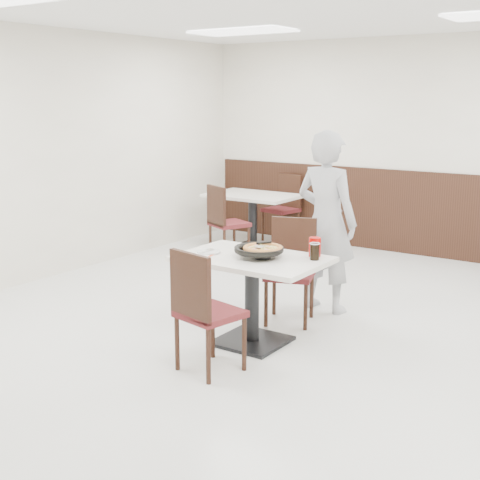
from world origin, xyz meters
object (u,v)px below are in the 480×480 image
Objects in this scene: bg_chair_left_far at (281,208)px; main_table at (252,300)px; diner_person at (326,222)px; pizza_pan at (259,252)px; red_cup at (315,247)px; pizza at (263,250)px; bg_table_left at (253,222)px; side_plate at (209,252)px; cola_glass at (315,252)px; chair_far at (290,272)px; chair_near at (210,310)px; bg_chair_left_near at (229,222)px.

main_table is at bearing 129.44° from bg_chair_left_far.
pizza_pan is at bearing 94.19° from diner_person.
pizza is at bearing -140.73° from red_cup.
pizza is at bearing -55.51° from bg_table_left.
cola_glass reaches higher than side_plate.
main_table is 4.11m from bg_chair_left_far.
pizza is at bearing 95.63° from diner_person.
chair_far reaches higher than red_cup.
pizza_pan is 0.20× the size of diner_person.
chair_far is 0.79× the size of bg_table_left.
chair_near is at bearing -85.05° from main_table.
chair_near is at bearing -92.62° from pizza.
bg_chair_left_far is (-2.32, 3.35, -0.35)m from red_cup.
red_cup is 0.13× the size of bg_table_left.
pizza is 3.64m from bg_table_left.
bg_chair_left_near is (-1.88, 1.72, 0.00)m from chair_far.
chair_near and bg_chair_left_near have the same top height.
side_plate is at bearing -166.36° from main_table.
main_table is 1.26× the size of chair_far.
chair_near is 4.73m from bg_chair_left_far.
pizza_pan reaches higher than bg_table_left.
bg_chair_left_near is (-1.95, 3.02, 0.00)m from chair_near.
bg_table_left is at bearing -70.06° from chair_far.
bg_chair_left_far is (-1.99, 3.62, -0.34)m from pizza.
pizza_pan reaches higher than side_plate.
chair_far is at bearing -50.49° from bg_table_left.
pizza is 0.33× the size of bg_chair_left_near.
main_table is 1.26× the size of bg_chair_left_near.
chair_near is 1.01m from cola_glass.
bg_table_left is (-2.01, 3.66, -0.10)m from chair_near.
chair_far is 0.65m from red_cup.
cola_glass is at bearing 117.93° from chair_far.
diner_person is (-0.39, 0.96, 0.06)m from cola_glass.
side_plate is at bearing -63.01° from bg_table_left.
chair_far is 0.55× the size of diner_person.
chair_far is at bearing 85.11° from diner_person.
bg_chair_left_near reaches higher than red_cup.
chair_near reaches higher than cola_glass.
cola_glass is at bearing -18.25° from bg_chair_left_near.
diner_person reaches higher than chair_near.
red_cup is at bearing 39.27° from pizza.
chair_near is 1.00× the size of bg_chair_left_near.
red_cup is (0.80, 0.39, 0.07)m from side_plate.
main_table is 3.58m from bg_table_left.
diner_person is (0.10, 0.52, 0.40)m from chair_far.
diner_person reaches higher than side_plate.
chair_far reaches higher than bg_table_left.
red_cup is at bearing 121.96° from chair_far.
pizza_pan is 0.46m from red_cup.
cola_glass reaches higher than pizza.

